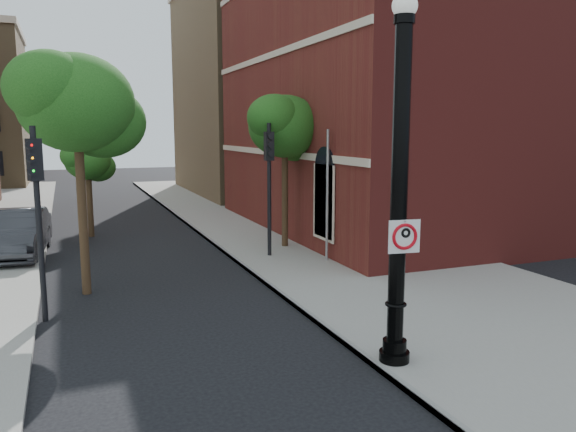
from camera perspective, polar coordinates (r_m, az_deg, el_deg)
name	(u,v)px	position (r m, az deg, el deg)	size (l,w,h in m)	color
ground	(285,400)	(9.83, -0.31, -18.20)	(120.00, 120.00, 0.00)	black
sidewalk_right	(338,250)	(20.83, 5.06, -3.46)	(8.00, 60.00, 0.12)	gray
curb_edge	(235,259)	(19.41, -5.45, -4.34)	(0.10, 60.00, 0.14)	gray
brick_wall_building	(487,92)	(29.37, 19.61, 11.79)	(22.30, 16.30, 12.50)	maroon
bg_building_tan_b	(338,95)	(42.79, 5.13, 12.14)	(22.00, 14.00, 14.00)	#8C714C
lamppost	(399,203)	(10.39, 11.19, 1.30)	(0.58, 0.58, 6.80)	black
no_parking_sign	(404,236)	(10.35, 11.73, -2.03)	(0.61, 0.13, 0.61)	white
parked_car	(17,234)	(21.95, -25.85, -1.63)	(1.76, 5.06, 1.67)	#2D2D32
traffic_signal_left	(36,192)	(13.96, -24.19, 2.27)	(0.36, 0.40, 4.55)	black
traffic_signal_right	(269,168)	(19.21, -1.92, 4.88)	(0.30, 0.38, 4.68)	black
utility_pole	(327,198)	(18.55, 4.01, 1.87)	(0.09, 0.09, 4.47)	#999999
street_tree_a	(78,106)	(15.96, -20.55, 10.46)	(3.57, 3.23, 6.43)	#312213
street_tree_b	(88,162)	(24.75, -19.63, 5.20)	(2.21, 2.00, 3.99)	#312213
street_tree_c	(285,128)	(20.83, -0.27, 8.92)	(3.17, 2.87, 5.72)	#312213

